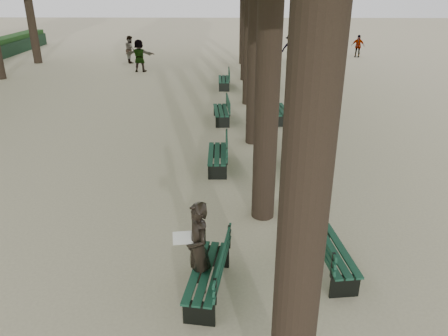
{
  "coord_description": "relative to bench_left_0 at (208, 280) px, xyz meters",
  "views": [
    {
      "loc": [
        0.76,
        -5.93,
        5.07
      ],
      "look_at": [
        0.6,
        3.0,
        1.2
      ],
      "focal_mm": 35.0,
      "sensor_mm": 36.0,
      "label": 1
    }
  ],
  "objects": [
    {
      "name": "ground",
      "position": [
        -0.37,
        -0.24,
        -0.27
      ],
      "size": [
        120.0,
        120.0,
        0.0
      ],
      "primitive_type": "plane",
      "color": "#BAB08D",
      "rests_on": "ground"
    },
    {
      "name": "bench_left_0",
      "position": [
        0.0,
        0.0,
        0.0
      ],
      "size": [
        0.81,
        1.86,
        0.92
      ],
      "color": "black",
      "rests_on": "ground"
    },
    {
      "name": "bench_left_1",
      "position": [
        0.0,
        5.52,
        0.0
      ],
      "size": [
        0.6,
        1.81,
        0.92
      ],
      "color": "black",
      "rests_on": "ground"
    },
    {
      "name": "bench_left_2",
      "position": [
        0.0,
        10.07,
        0.0
      ],
      "size": [
        0.72,
        1.84,
        0.92
      ],
      "color": "black",
      "rests_on": "ground"
    },
    {
      "name": "bench_left_3",
      "position": [
        0.0,
        15.75,
        0.0
      ],
      "size": [
        0.63,
        1.82,
        0.92
      ],
      "color": "black",
      "rests_on": "ground"
    },
    {
      "name": "bench_right_0",
      "position": [
        2.27,
        0.71,
        0.0
      ],
      "size": [
        0.79,
        1.86,
        0.92
      ],
      "color": "black",
      "rests_on": "ground"
    },
    {
      "name": "bench_right_1",
      "position": [
        2.27,
        5.4,
        0.0
      ],
      "size": [
        0.62,
        1.81,
        0.92
      ],
      "color": "black",
      "rests_on": "ground"
    },
    {
      "name": "bench_right_2",
      "position": [
        2.27,
        10.23,
        0.0
      ],
      "size": [
        0.76,
        1.85,
        0.92
      ],
      "color": "black",
      "rests_on": "ground"
    },
    {
      "name": "bench_right_3",
      "position": [
        2.27,
        15.46,
        0.0
      ],
      "size": [
        0.65,
        1.82,
        0.92
      ],
      "color": "black",
      "rests_on": "ground"
    },
    {
      "name": "man_with_map",
      "position": [
        -0.17,
        0.11,
        0.58
      ],
      "size": [
        0.73,
        0.76,
        1.7
      ],
      "color": "black",
      "rests_on": "ground"
    },
    {
      "name": "pedestrian_a",
      "position": [
        -6.22,
        22.87,
        0.59
      ],
      "size": [
        0.62,
        0.91,
        1.73
      ],
      "primitive_type": "imported",
      "rotation": [
        0.0,
        0.0,
        1.93
      ],
      "color": "#262628",
      "rests_on": "ground"
    },
    {
      "name": "pedestrian_b",
      "position": [
        4.19,
        23.03,
        0.64
      ],
      "size": [
        1.23,
        0.8,
        1.82
      ],
      "primitive_type": "imported",
      "rotation": [
        0.0,
        0.0,
        2.74
      ],
      "color": "#262628",
      "rests_on": "ground"
    },
    {
      "name": "pedestrian_c",
      "position": [
        9.24,
        25.47,
        0.49
      ],
      "size": [
        0.94,
        0.6,
        1.52
      ],
      "primitive_type": "imported",
      "rotation": [
        0.0,
        0.0,
        5.92
      ],
      "color": "#262628",
      "rests_on": "ground"
    },
    {
      "name": "pedestrian_e",
      "position": [
        -5.05,
        19.93,
        0.66
      ],
      "size": [
        1.75,
        0.48,
        1.87
      ],
      "primitive_type": "imported",
      "rotation": [
        0.0,
        0.0,
        3.08
      ],
      "color": "#262628",
      "rests_on": "ground"
    }
  ]
}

